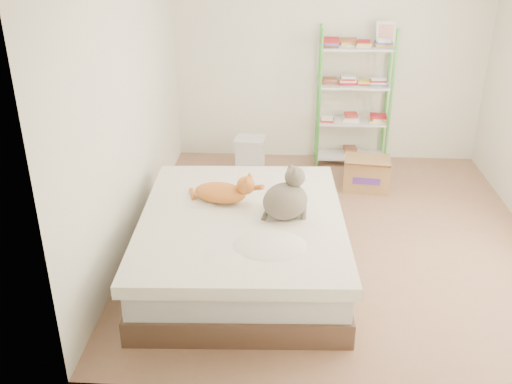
# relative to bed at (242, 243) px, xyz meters

# --- Properties ---
(room) EXTENTS (3.81, 4.21, 2.61)m
(room) POSITION_rel_bed_xyz_m (0.85, 0.67, 1.03)
(room) COLOR #9C6F58
(room) RESTS_ON ground
(bed) EXTENTS (1.80, 2.21, 0.54)m
(bed) POSITION_rel_bed_xyz_m (0.00, 0.00, 0.00)
(bed) COLOR brown
(bed) RESTS_ON ground
(orange_cat) EXTENTS (0.60, 0.39, 0.22)m
(orange_cat) POSITION_rel_bed_xyz_m (-0.21, 0.24, 0.38)
(orange_cat) COLOR #C87123
(orange_cat) RESTS_ON bed
(grey_cat) EXTENTS (0.49, 0.45, 0.46)m
(grey_cat) POSITION_rel_bed_xyz_m (0.36, -0.04, 0.50)
(grey_cat) COLOR gray
(grey_cat) RESTS_ON bed
(shelf_unit) EXTENTS (0.88, 0.36, 1.74)m
(shelf_unit) POSITION_rel_bed_xyz_m (1.16, 2.55, 0.64)
(shelf_unit) COLOR green
(shelf_unit) RESTS_ON ground
(cardboard_box) EXTENTS (0.55, 0.54, 0.41)m
(cardboard_box) POSITION_rel_bed_xyz_m (1.27, 1.80, -0.09)
(cardboard_box) COLOR tan
(cardboard_box) RESTS_ON ground
(white_bin) EXTENTS (0.38, 0.34, 0.41)m
(white_bin) POSITION_rel_bed_xyz_m (-0.09, 2.26, -0.06)
(white_bin) COLOR silver
(white_bin) RESTS_ON ground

